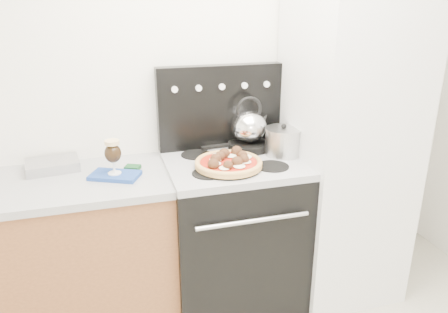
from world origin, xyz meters
name	(u,v)px	position (x,y,z in m)	size (l,w,h in m)	color
room_shell	(286,161)	(0.00, 0.29, 1.25)	(3.52, 3.01, 2.52)	beige
base_cabinet	(38,263)	(-1.02, 1.20, 0.43)	(1.45, 0.60, 0.86)	brown
countertop	(25,188)	(-1.02, 1.20, 0.88)	(1.48, 0.63, 0.04)	#A2A2A5
stove_body	(232,235)	(0.08, 1.18, 0.44)	(0.76, 0.65, 0.88)	black
cooktop	(233,164)	(0.08, 1.18, 0.90)	(0.76, 0.65, 0.04)	#ADADB2
backguard	(220,107)	(0.08, 1.45, 1.17)	(0.76, 0.08, 0.50)	black
fridge	(345,146)	(0.78, 1.15, 0.95)	(0.64, 0.68, 1.90)	silver
foil_sheet	(53,165)	(-0.90, 1.37, 0.93)	(0.27, 0.20, 0.05)	silver
oven_mitt	(115,175)	(-0.58, 1.16, 0.91)	(0.25, 0.15, 0.02)	#1F4196
beer_glass	(113,157)	(-0.58, 1.16, 1.02)	(0.09, 0.09, 0.19)	black
pizza_pan	(229,167)	(0.02, 1.07, 0.93)	(0.35, 0.35, 0.01)	black
pizza	(229,162)	(0.02, 1.07, 0.96)	(0.36, 0.36, 0.05)	#CB9348
skillet	(248,146)	(0.23, 1.34, 0.94)	(0.25, 0.25, 0.04)	black
tea_kettle	(249,124)	(0.23, 1.34, 1.08)	(0.22, 0.22, 0.24)	#B5B4C7
stock_pot	(283,142)	(0.39, 1.19, 1.00)	(0.21, 0.21, 0.15)	#B8B8B8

